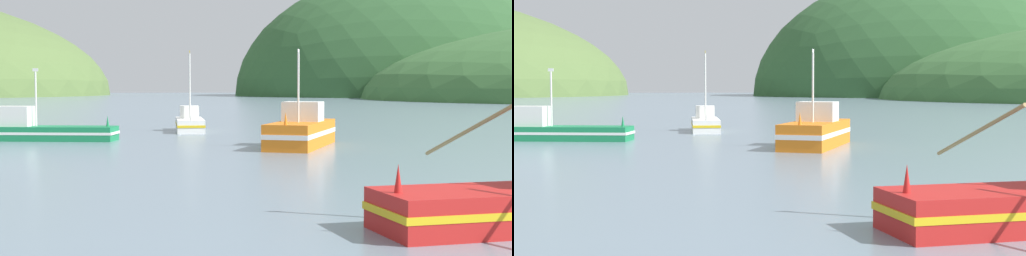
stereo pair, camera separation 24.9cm
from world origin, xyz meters
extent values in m
ellipsoid|color=#2D562D|center=(59.16, 218.21, 0.00)|extent=(115.06, 92.05, 77.41)
cone|color=red|center=(-2.99, 7.14, 1.40)|extent=(0.23, 0.23, 0.70)
cylinder|color=#997F4C|center=(0.25, 11.54, 2.23)|extent=(1.07, 4.88, 1.88)
cube|color=white|center=(-8.82, 47.41, 0.50)|extent=(2.43, 6.86, 0.99)
cube|color=gold|center=(-8.82, 47.41, 0.55)|extent=(2.45, 6.93, 0.18)
cone|color=white|center=(-8.64, 44.31, 1.34)|extent=(0.21, 0.21, 0.70)
cube|color=silver|center=(-8.86, 47.97, 1.48)|extent=(1.52, 1.60, 0.98)
cylinder|color=silver|center=(-8.79, 46.91, 3.49)|extent=(0.12, 0.12, 4.99)
cube|color=gold|center=(-8.79, 46.91, 6.11)|extent=(0.05, 0.36, 0.20)
cube|color=orange|center=(-2.03, 32.79, 0.74)|extent=(5.21, 8.61, 1.48)
cube|color=white|center=(-2.03, 32.79, 0.81)|extent=(5.27, 8.69, 0.27)
cone|color=orange|center=(-3.32, 29.23, 1.83)|extent=(0.26, 0.26, 0.70)
cube|color=silver|center=(-1.87, 33.23, 2.05)|extent=(2.69, 2.48, 1.15)
cylinder|color=silver|center=(-2.29, 32.08, 3.46)|extent=(0.12, 0.12, 3.97)
cube|color=white|center=(-2.29, 32.08, 5.56)|extent=(0.15, 0.35, 0.20)
cube|color=#197A47|center=(-19.05, 38.78, 0.46)|extent=(11.49, 3.75, 0.93)
cube|color=white|center=(-19.05, 38.78, 0.51)|extent=(11.60, 3.79, 0.17)
cone|color=#197A47|center=(-13.90, 38.10, 1.28)|extent=(0.22, 0.22, 0.70)
cube|color=silver|center=(-19.98, 38.91, 1.58)|extent=(2.44, 1.91, 1.30)
cylinder|color=silver|center=(-18.57, 38.72, 2.69)|extent=(0.12, 0.12, 3.53)
cube|color=white|center=(-18.57, 38.72, 4.58)|extent=(0.36, 0.08, 0.20)
camera|label=1|loc=(-7.63, -10.51, 3.68)|focal=52.48mm
camera|label=2|loc=(-7.39, -10.53, 3.68)|focal=52.48mm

